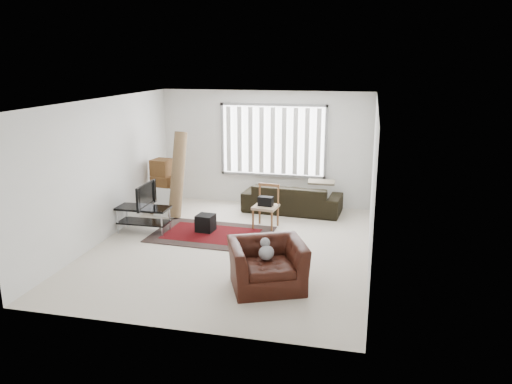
{
  "coord_description": "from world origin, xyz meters",
  "views": [
    {
      "loc": [
        2.4,
        -8.41,
        3.4
      ],
      "look_at": [
        0.44,
        0.15,
        1.05
      ],
      "focal_mm": 35.0,
      "sensor_mm": 36.0,
      "label": 1
    }
  ],
  "objects_px": {
    "moving_boxes": "(164,188)",
    "armchair": "(267,261)",
    "sofa": "(292,194)",
    "side_chair": "(266,205)",
    "tv_stand": "(143,214)"
  },
  "relations": [
    {
      "from": "tv_stand",
      "to": "sofa",
      "type": "relative_size",
      "value": 0.48
    },
    {
      "from": "tv_stand",
      "to": "sofa",
      "type": "height_order",
      "value": "sofa"
    },
    {
      "from": "tv_stand",
      "to": "moving_boxes",
      "type": "height_order",
      "value": "moving_boxes"
    },
    {
      "from": "side_chair",
      "to": "armchair",
      "type": "relative_size",
      "value": 0.63
    },
    {
      "from": "sofa",
      "to": "armchair",
      "type": "distance_m",
      "value": 3.95
    },
    {
      "from": "tv_stand",
      "to": "side_chair",
      "type": "distance_m",
      "value": 2.49
    },
    {
      "from": "tv_stand",
      "to": "sofa",
      "type": "xyz_separation_m",
      "value": [
        2.71,
        2.03,
        0.04
      ]
    },
    {
      "from": "moving_boxes",
      "to": "armchair",
      "type": "bearing_deg",
      "value": -46.67
    },
    {
      "from": "tv_stand",
      "to": "moving_boxes",
      "type": "xyz_separation_m",
      "value": [
        -0.13,
        1.33,
        0.19
      ]
    },
    {
      "from": "moving_boxes",
      "to": "tv_stand",
      "type": "bearing_deg",
      "value": -84.59
    },
    {
      "from": "armchair",
      "to": "side_chair",
      "type": "bearing_deg",
      "value": 79.25
    },
    {
      "from": "sofa",
      "to": "side_chair",
      "type": "xyz_separation_m",
      "value": [
        -0.36,
        -1.2,
        0.07
      ]
    },
    {
      "from": "moving_boxes",
      "to": "sofa",
      "type": "bearing_deg",
      "value": 13.9
    },
    {
      "from": "moving_boxes",
      "to": "side_chair",
      "type": "bearing_deg",
      "value": -11.45
    },
    {
      "from": "moving_boxes",
      "to": "sofa",
      "type": "xyz_separation_m",
      "value": [
        2.83,
        0.7,
        -0.15
      ]
    }
  ]
}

